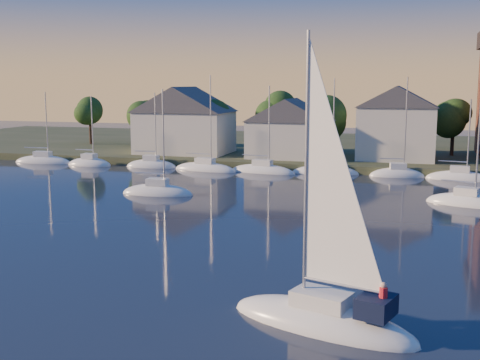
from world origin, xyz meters
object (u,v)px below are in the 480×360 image
at_px(clubhouse_west, 185,119).
at_px(clubhouse_east, 397,122).
at_px(clubhouse_centre, 291,127).
at_px(drifting_sailboat_right, 466,204).
at_px(hero_sailboat, 324,314).
at_px(drifting_sailboat_left, 158,194).

bearing_deg(clubhouse_west, clubhouse_east, 1.91).
xyz_separation_m(clubhouse_centre, drifting_sailboat_right, (21.41, -23.00, -5.04)).
bearing_deg(hero_sailboat, drifting_sailboat_right, -87.18).
height_order(clubhouse_centre, drifting_sailboat_right, drifting_sailboat_right).
distance_m(clubhouse_east, hero_sailboat, 56.96).
height_order(hero_sailboat, drifting_sailboat_left, hero_sailboat).
relative_size(clubhouse_west, clubhouse_centre, 1.18).
xyz_separation_m(hero_sailboat, drifting_sailboat_left, (-21.28, 28.44, -0.51)).
relative_size(clubhouse_west, hero_sailboat, 0.94).
distance_m(clubhouse_west, clubhouse_centre, 16.05).
bearing_deg(hero_sailboat, clubhouse_east, -73.46).
bearing_deg(clubhouse_east, clubhouse_centre, -171.87).
bearing_deg(clubhouse_east, clubhouse_west, -178.09).
xyz_separation_m(hero_sailboat, drifting_sailboat_right, (8.22, 31.70, -0.51)).
relative_size(clubhouse_east, hero_sailboat, 0.73).
relative_size(clubhouse_west, drifting_sailboat_right, 1.16).
xyz_separation_m(clubhouse_east, drifting_sailboat_right, (7.41, -25.00, -5.90)).
relative_size(clubhouse_centre, drifting_sailboat_right, 0.98).
xyz_separation_m(clubhouse_west, clubhouse_centre, (16.00, -1.00, -0.80)).
distance_m(clubhouse_centre, drifting_sailboat_right, 31.82).
distance_m(clubhouse_centre, drifting_sailboat_left, 27.93).
bearing_deg(clubhouse_west, drifting_sailboat_right, -32.68).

